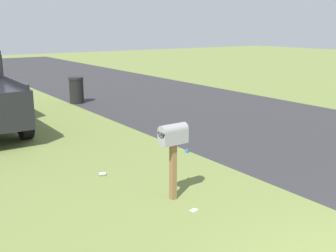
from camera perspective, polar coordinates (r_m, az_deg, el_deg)
The scene contains 6 objects.
road_asphalt at distance 11.75m, azimuth 15.22°, elevation -0.09°, with size 60.00×6.89×0.01m, color #2D2D30.
mailbox at distance 6.39m, azimuth 0.73°, elevation -1.96°, with size 0.23×0.47×1.25m.
trash_bin at distance 15.12m, azimuth -12.68°, elevation 4.91°, with size 0.53×0.53×0.94m.
litter_wrapper_by_mailbox at distance 6.36m, azimuth 3.64°, elevation -11.63°, with size 0.12×0.08×0.01m, color silver.
litter_can_midfield_b at distance 7.79m, azimuth -9.17°, elevation -6.64°, with size 0.07×0.07×0.12m, color silver.
litter_can_far_scatter at distance 9.08m, azimuth 2.68°, elevation -3.48°, with size 0.07×0.07×0.12m, color blue.
Camera 1 is at (-1.28, 4.08, 2.74)m, focal length 43.59 mm.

